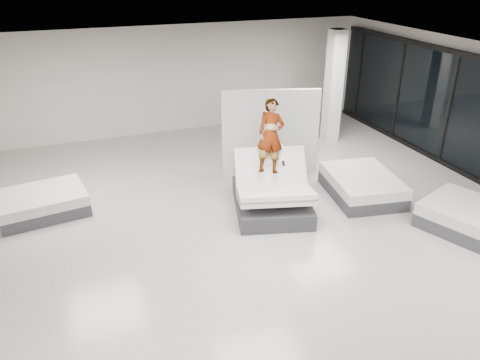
{
  "coord_description": "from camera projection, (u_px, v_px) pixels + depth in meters",
  "views": [
    {
      "loc": [
        -3.11,
        -6.85,
        4.97
      ],
      "look_at": [
        -0.2,
        0.9,
        1.0
      ],
      "focal_mm": 35.0,
      "sensor_mm": 36.0,
      "label": 1
    }
  ],
  "objects": [
    {
      "name": "flat_bed_right_far",
      "position": [
        362.0,
        185.0,
        10.64
      ],
      "size": [
        1.69,
        2.08,
        0.52
      ],
      "color": "#36363B",
      "rests_on": "floor"
    },
    {
      "name": "flat_bed_right_near",
      "position": [
        475.0,
        220.0,
        9.23
      ],
      "size": [
        2.02,
        2.29,
        0.52
      ],
      "color": "#36363B",
      "rests_on": "floor"
    },
    {
      "name": "hero_bed",
      "position": [
        272.0,
        193.0,
        9.96
      ],
      "size": [
        1.99,
        2.35,
        1.36
      ],
      "color": "#36363B",
      "rests_on": "floor"
    },
    {
      "name": "divider_panel",
      "position": [
        270.0,
        133.0,
        11.43
      ],
      "size": [
        2.29,
        0.82,
        2.15
      ],
      "primitive_type": "cube",
      "rotation": [
        0.0,
        0.0,
        -0.31
      ],
      "color": "silver",
      "rests_on": "floor"
    },
    {
      "name": "flat_bed_left_far",
      "position": [
        42.0,
        203.0,
        9.93
      ],
      "size": [
        1.92,
        1.55,
        0.48
      ],
      "color": "#36363B",
      "rests_on": "floor"
    },
    {
      "name": "room",
      "position": [
        268.0,
        168.0,
        8.23
      ],
      "size": [
        14.0,
        14.04,
        3.2
      ],
      "color": "#B9B7AF",
      "rests_on": "ground"
    },
    {
      "name": "person",
      "position": [
        271.0,
        149.0,
        9.89
      ],
      "size": [
        0.97,
        1.66,
        1.14
      ],
      "primitive_type": "imported",
      "rotation": [
        1.03,
        0.0,
        -0.26
      ],
      "color": "slate",
      "rests_on": "hero_bed"
    },
    {
      "name": "column",
      "position": [
        333.0,
        87.0,
        13.3
      ],
      "size": [
        0.4,
        0.4,
        3.2
      ],
      "primitive_type": "cube",
      "color": "white",
      "rests_on": "floor"
    },
    {
      "name": "remote",
      "position": [
        283.0,
        163.0,
        9.67
      ],
      "size": [
        0.09,
        0.15,
        0.08
      ],
      "primitive_type": "cube",
      "rotation": [
        0.35,
        0.0,
        -0.26
      ],
      "color": "black",
      "rests_on": "person"
    }
  ]
}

